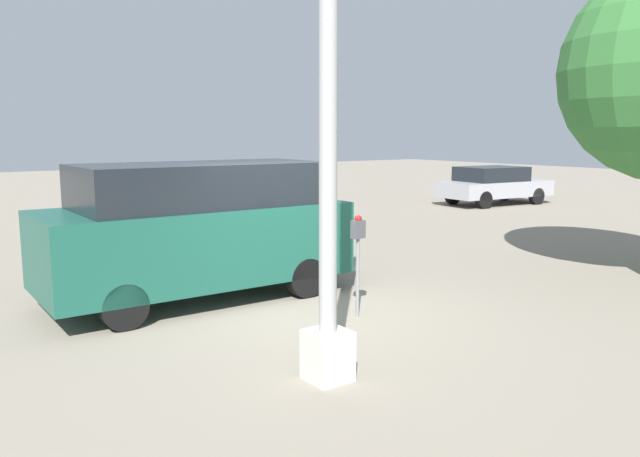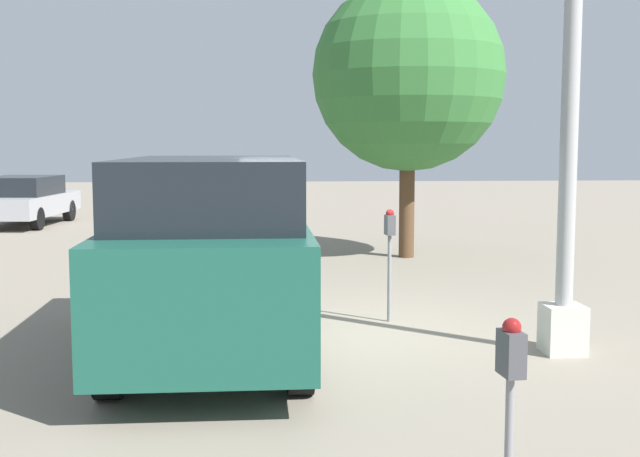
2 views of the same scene
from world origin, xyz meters
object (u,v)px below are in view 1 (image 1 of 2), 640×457
(lamp_post, at_px, (328,147))
(parking_meter_near, at_px, (358,242))
(car_distant, at_px, (494,184))
(parked_van, at_px, (198,227))

(lamp_post, bearing_deg, parking_meter_near, -135.93)
(lamp_post, distance_m, car_distant, 18.14)
(parking_meter_near, xyz_separation_m, car_distant, (-13.19, -8.46, -0.35))
(parked_van, bearing_deg, parking_meter_near, 123.48)
(car_distant, bearing_deg, lamp_post, -140.82)
(lamp_post, height_order, parked_van, lamp_post)
(parked_van, bearing_deg, car_distant, -157.29)
(parking_meter_near, distance_m, lamp_post, 2.81)
(parking_meter_near, height_order, car_distant, parking_meter_near)
(car_distant, bearing_deg, parking_meter_near, -142.34)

